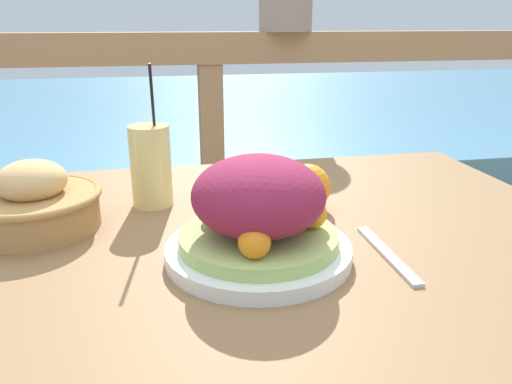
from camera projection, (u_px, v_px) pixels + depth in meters
name	position (u px, v px, depth m)	size (l,w,h in m)	color
patio_table	(276.00, 294.00, 0.79)	(1.02, 0.82, 0.72)	olive
railing_fence	(211.00, 114.00, 1.54)	(2.80, 0.08, 1.00)	#937551
sea_backdrop	(178.00, 128.00, 4.03)	(12.00, 4.00, 0.40)	teal
salad_plate	(259.00, 216.00, 0.66)	(0.25, 0.25, 0.14)	silver
drink_glass	(151.00, 166.00, 0.86)	(0.07, 0.07, 0.25)	#DBCC7F
bread_basket	(35.00, 203.00, 0.76)	(0.20, 0.20, 0.11)	#AD7F47
fork	(387.00, 254.00, 0.69)	(0.02, 0.18, 0.00)	silver
orange_near_basket	(307.00, 187.00, 0.85)	(0.08, 0.08, 0.08)	orange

